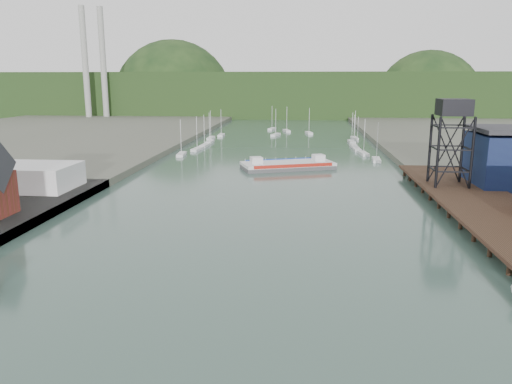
# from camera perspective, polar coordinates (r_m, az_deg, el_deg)

# --- Properties ---
(ground) EXTENTS (600.00, 600.00, 0.00)m
(ground) POSITION_cam_1_polar(r_m,az_deg,el_deg) (43.69, -5.46, -16.85)
(ground) COLOR #304B42
(ground) RESTS_ON ground
(east_pier) EXTENTS (14.00, 70.00, 2.45)m
(east_pier) POSITION_cam_1_polar(r_m,az_deg,el_deg) (89.60, 24.43, -1.12)
(east_pier) COLOR black
(east_pier) RESTS_ON ground
(white_shed) EXTENTS (18.00, 12.00, 4.50)m
(white_shed) POSITION_cam_1_polar(r_m,az_deg,el_deg) (102.87, -24.80, 1.62)
(white_shed) COLOR silver
(white_shed) RESTS_ON west_quay
(lift_tower) EXTENTS (6.50, 6.50, 16.00)m
(lift_tower) POSITION_cam_1_polar(r_m,az_deg,el_deg) (99.37, 21.65, 8.42)
(lift_tower) COLOR black
(lift_tower) RESTS_ON east_pier
(marina_sailboats) EXTENTS (57.71, 92.65, 0.90)m
(marina_sailboats) POSITION_cam_1_polar(r_m,az_deg,el_deg) (177.19, 2.93, 5.80)
(marina_sailboats) COLOR silver
(marina_sailboats) RESTS_ON ground
(smokestacks) EXTENTS (11.20, 8.20, 60.00)m
(smokestacks) POSITION_cam_1_polar(r_m,az_deg,el_deg) (292.82, -17.99, 13.74)
(smokestacks) COLOR #9B9C97
(smokestacks) RESTS_ON ground
(distant_hills) EXTENTS (500.00, 120.00, 80.00)m
(distant_hills) POSITION_cam_1_polar(r_m,az_deg,el_deg) (339.03, 3.46, 10.77)
(distant_hills) COLOR black
(distant_hills) RESTS_ON ground
(chain_ferry) EXTENTS (24.15, 16.14, 3.23)m
(chain_ferry) POSITION_cam_1_polar(r_m,az_deg,el_deg) (124.09, 3.66, 3.11)
(chain_ferry) COLOR #4C4C4E
(chain_ferry) RESTS_ON ground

